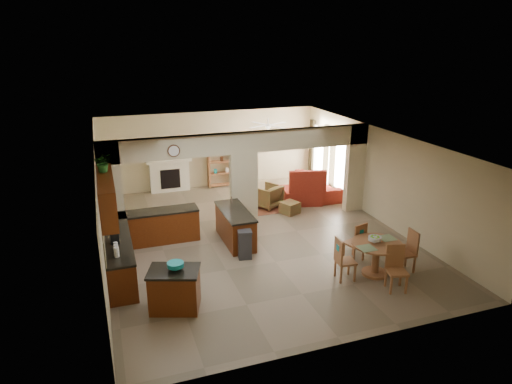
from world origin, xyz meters
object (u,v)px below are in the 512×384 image
object	(u,v)px
kitchen_island	(175,289)
armchair	(267,196)
dining_table	(376,254)
sofa	(317,184)

from	to	relation	value
kitchen_island	armchair	world-z (taller)	kitchen_island
dining_table	sofa	distance (m)	5.89
sofa	armchair	world-z (taller)	armchair
sofa	dining_table	bearing A→B (deg)	168.84
sofa	armchair	size ratio (longest dim) A/B	2.97
dining_table	armchair	bearing A→B (deg)	99.17
kitchen_island	sofa	world-z (taller)	kitchen_island
kitchen_island	sofa	xyz separation A→B (m)	(6.01, 5.64, -0.09)
dining_table	sofa	bearing A→B (deg)	77.22
dining_table	armchair	distance (m)	5.16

